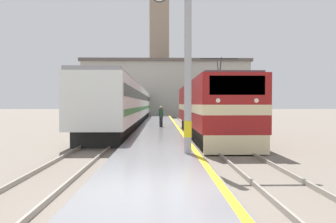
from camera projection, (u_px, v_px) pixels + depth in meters
ground_plane at (159, 123)px, 37.13m from camera, size 200.00×200.00×0.00m
platform at (159, 124)px, 32.13m from camera, size 3.24×140.00×0.39m
rail_track_near at (193, 126)px, 32.21m from camera, size 2.83×140.00×0.16m
rail_track_far at (128, 126)px, 32.06m from camera, size 2.83×140.00×0.16m
locomotive_train at (208, 108)px, 21.95m from camera, size 2.92×16.98×4.68m
passenger_train at (134, 104)px, 38.88m from camera, size 2.92×47.81×3.97m
catenary_mast at (190, 55)px, 11.96m from camera, size 2.48×0.29×7.31m
person_on_platform at (161, 116)px, 25.79m from camera, size 0.34×0.34×1.65m
clock_tower at (159, 37)px, 63.18m from camera, size 4.60×4.60×28.53m
station_building at (166, 89)px, 56.02m from camera, size 28.03×7.45×9.56m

